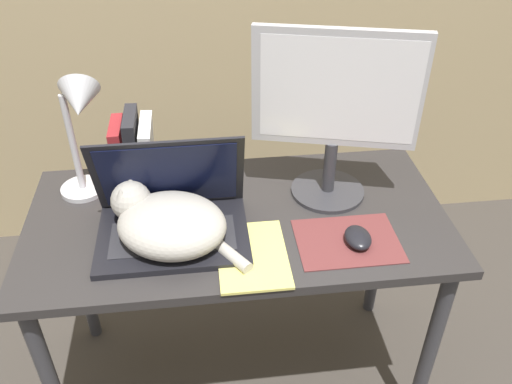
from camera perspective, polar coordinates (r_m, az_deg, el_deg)
desk at (r=1.59m, az=-1.90°, el=-5.08°), size 1.18×0.59×0.72m
laptop at (r=1.46m, az=-8.84°, el=-2.61°), size 0.40×0.28×0.28m
cat at (r=1.42m, az=-9.32°, el=-3.13°), size 0.37×0.33×0.15m
external_monitor at (r=1.48m, az=8.36°, el=8.70°), size 0.44×0.22×0.50m
mousepad at (r=1.46m, az=9.60°, el=-5.09°), size 0.27×0.20×0.00m
computer_mouse at (r=1.45m, az=10.68°, el=-4.74°), size 0.07×0.10×0.03m
book_row at (r=1.62m, az=-12.64°, el=3.84°), size 0.12×0.17×0.24m
desk_lamp at (r=1.54m, az=-18.13°, el=7.17°), size 0.17×0.17×0.38m
notepad at (r=1.40m, az=-0.40°, el=-6.68°), size 0.18×0.26×0.01m
webcam at (r=1.69m, az=-5.80°, el=3.22°), size 0.04×0.04×0.07m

